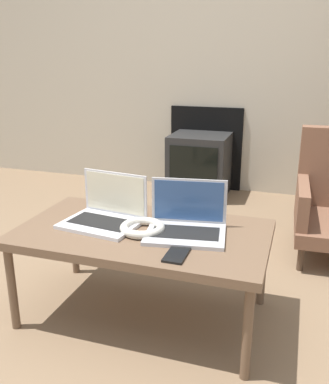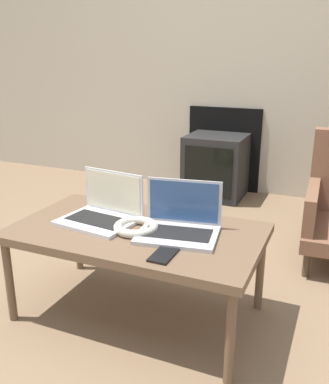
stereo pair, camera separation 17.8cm
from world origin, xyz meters
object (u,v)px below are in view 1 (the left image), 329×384
object	(u,v)px
phone	(177,255)
tv	(199,165)
laptop_right	(187,223)
headphones	(142,228)
laptop_left	(106,213)

from	to	relation	value
phone	tv	xyz separation A→B (m)	(-0.38, 1.96, -0.16)
laptop_right	headphones	size ratio (longest dim) A/B	1.88
laptop_right	laptop_left	bearing A→B (deg)	171.06
headphones	tv	distance (m)	1.81
laptop_right	phone	distance (m)	0.23
headphones	tv	bearing A→B (deg)	95.93
phone	headphones	bearing A→B (deg)	139.86
phone	tv	distance (m)	2.00
phone	tv	world-z (taller)	tv
laptop_left	headphones	distance (m)	0.20
laptop_left	phone	distance (m)	0.45
laptop_left	tv	bearing A→B (deg)	97.33
laptop_right	phone	world-z (taller)	laptop_right
laptop_left	laptop_right	world-z (taller)	same
laptop_right	tv	world-z (taller)	laptop_right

